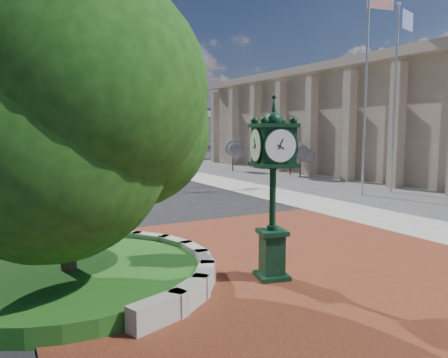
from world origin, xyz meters
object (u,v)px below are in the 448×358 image
at_px(flagpole_b, 395,98).
at_px(post_clock, 273,182).
at_px(flagpole_a, 366,86).
at_px(street_lamp_far, 42,118).
at_px(parked_car, 78,155).
at_px(street_lamp_near, 89,108).

bearing_deg(flagpole_b, post_clock, -148.79).
distance_m(flagpole_a, street_lamp_far, 38.11).
height_order(parked_car, street_lamp_far, street_lamp_far).
bearing_deg(flagpole_a, flagpole_b, -1.16).
height_order(post_clock, street_lamp_far, street_lamp_far).
relative_size(street_lamp_near, street_lamp_far, 1.09).
xyz_separation_m(parked_car, flagpole_a, (9.18, -32.57, 5.09)).
relative_size(post_clock, parked_car, 0.90).
height_order(post_clock, flagpole_b, flagpole_b).
height_order(flagpole_a, flagpole_b, flagpole_a).
distance_m(post_clock, flagpole_b, 17.01).
height_order(flagpole_b, street_lamp_near, flagpole_b).
xyz_separation_m(flagpole_a, flagpole_b, (2.23, -0.05, -0.51)).
relative_size(parked_car, flagpole_b, 0.46).
bearing_deg(flagpole_b, street_lamp_near, 122.62).
bearing_deg(flagpole_a, street_lamp_far, 108.89).
bearing_deg(flagpole_b, flagpole_a, 178.84).
relative_size(parked_car, flagpole_a, 0.42).
bearing_deg(post_clock, parked_car, 85.96).
height_order(flagpole_a, street_lamp_near, flagpole_a).
height_order(post_clock, parked_car, post_clock).
relative_size(flagpole_b, street_lamp_far, 1.26).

